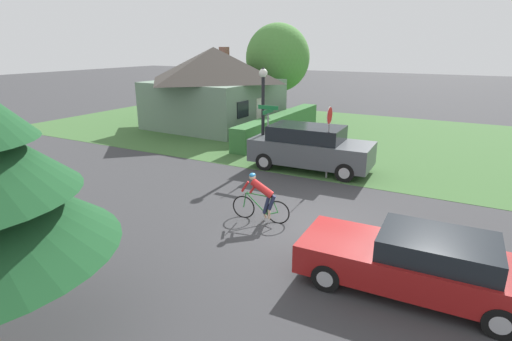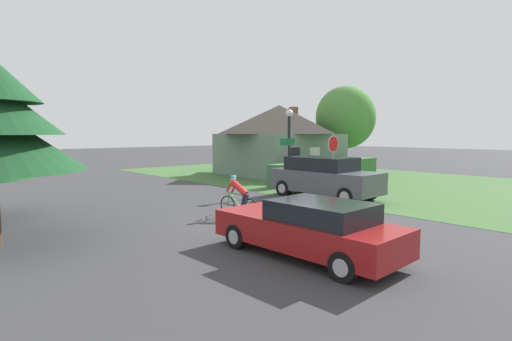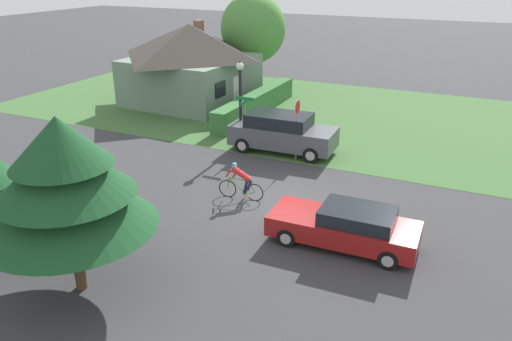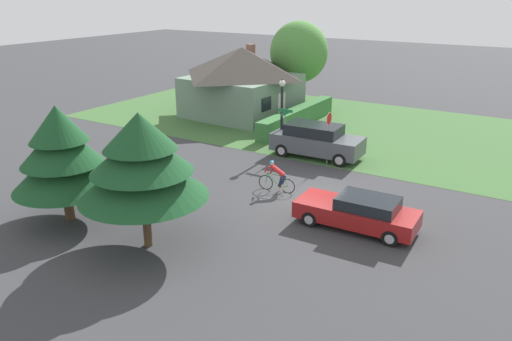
{
  "view_description": "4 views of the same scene",
  "coord_description": "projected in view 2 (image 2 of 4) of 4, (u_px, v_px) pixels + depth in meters",
  "views": [
    {
      "loc": [
        -9.86,
        -3.42,
        4.97
      ],
      "look_at": [
        -0.59,
        1.61,
        1.65
      ],
      "focal_mm": 28.0,
      "sensor_mm": 36.0,
      "label": 1
    },
    {
      "loc": [
        -8.94,
        -8.84,
        2.89
      ],
      "look_at": [
        -0.78,
        0.16,
        1.76
      ],
      "focal_mm": 28.0,
      "sensor_mm": 36.0,
      "label": 2
    },
    {
      "loc": [
        -15.53,
        -6.21,
        8.35
      ],
      "look_at": [
        -1.36,
        0.48,
        1.8
      ],
      "focal_mm": 35.0,
      "sensor_mm": 36.0,
      "label": 3
    },
    {
      "loc": [
        -18.83,
        -8.67,
        8.8
      ],
      "look_at": [
        -1.38,
        2.06,
        1.29
      ],
      "focal_mm": 35.0,
      "sensor_mm": 36.0,
      "label": 4
    }
  ],
  "objects": [
    {
      "name": "grass_verge_right",
      "position": [
        373.0,
        182.0,
        23.81
      ],
      "size": [
        16.0,
        36.0,
        0.01
      ],
      "primitive_type": "cube",
      "color": "#3D6633",
      "rests_on": "ground"
    },
    {
      "name": "hedge_row",
      "position": [
        328.0,
        171.0,
        24.23
      ],
      "size": [
        9.45,
        0.9,
        1.23
      ],
      "primitive_type": "cube",
      "color": "#387038",
      "rests_on": "ground"
    },
    {
      "name": "ground_plane",
      "position": [
        277.0,
        224.0,
        12.77
      ],
      "size": [
        140.0,
        140.0,
        0.0
      ],
      "primitive_type": "plane",
      "color": "#38383A"
    },
    {
      "name": "parked_suv_right",
      "position": [
        324.0,
        177.0,
        17.83
      ],
      "size": [
        2.24,
        5.01,
        1.83
      ],
      "rotation": [
        0.0,
        0.0,
        1.61
      ],
      "color": "#4C5156",
      "rests_on": "ground"
    },
    {
      "name": "cottage_house",
      "position": [
        279.0,
        139.0,
        28.22
      ],
      "size": [
        7.77,
        7.59,
        4.87
      ],
      "rotation": [
        0.0,
        0.0,
        -0.05
      ],
      "color": "slate",
      "rests_on": "ground"
    },
    {
      "name": "cyclist",
      "position": [
        239.0,
        197.0,
        13.75
      ],
      "size": [
        0.44,
        1.79,
        1.46
      ],
      "rotation": [
        0.0,
        0.0,
        1.68
      ],
      "color": "black",
      "rests_on": "ground"
    },
    {
      "name": "street_name_sign",
      "position": [
        287.0,
        156.0,
        18.35
      ],
      "size": [
        0.9,
        0.9,
        2.67
      ],
      "color": "gray",
      "rests_on": "ground"
    },
    {
      "name": "deciduous_tree_right",
      "position": [
        346.0,
        117.0,
        30.25
      ],
      "size": [
        4.5,
        4.5,
        6.47
      ],
      "color": "#4C3823",
      "rests_on": "ground"
    },
    {
      "name": "sedan_left_lane",
      "position": [
        309.0,
        228.0,
        9.34
      ],
      "size": [
        1.93,
        4.71,
        1.35
      ],
      "rotation": [
        0.0,
        0.0,
        1.6
      ],
      "color": "maroon",
      "rests_on": "ground"
    },
    {
      "name": "street_lamp",
      "position": [
        289.0,
        138.0,
        19.31
      ],
      "size": [
        0.36,
        0.36,
        4.12
      ],
      "color": "black",
      "rests_on": "ground"
    },
    {
      "name": "stop_sign",
      "position": [
        333.0,
        156.0,
        16.51
      ],
      "size": [
        0.68,
        0.07,
        2.79
      ],
      "rotation": [
        0.0,
        0.0,
        3.18
      ],
      "color": "gray",
      "rests_on": "ground"
    }
  ]
}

